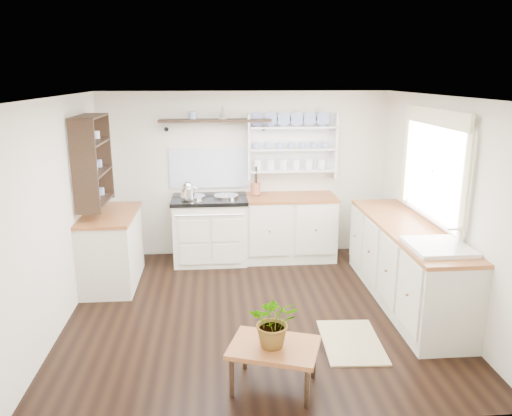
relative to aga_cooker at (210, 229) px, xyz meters
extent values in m
cube|color=black|center=(0.50, -1.57, -0.46)|extent=(4.00, 3.80, 0.01)
cube|color=#EDE4CD|center=(0.50, 0.33, 0.69)|extent=(4.00, 0.02, 2.30)
cube|color=#EDE4CD|center=(2.50, -1.57, 0.69)|extent=(0.02, 3.80, 2.30)
cube|color=#EDE4CD|center=(-1.50, -1.57, 0.69)|extent=(0.02, 3.80, 2.30)
cube|color=white|center=(0.50, -1.57, 1.84)|extent=(4.00, 3.80, 0.01)
cube|color=white|center=(2.46, -1.42, 1.04)|extent=(0.04, 1.40, 1.00)
cube|color=white|center=(2.44, -1.42, 1.04)|extent=(0.02, 1.50, 1.10)
cube|color=#FBEBC9|center=(2.42, -1.42, 1.62)|extent=(0.04, 1.55, 0.18)
cube|color=silver|center=(0.00, 0.00, -0.03)|extent=(0.98, 0.63, 0.86)
cube|color=black|center=(0.00, 0.00, 0.42)|extent=(1.02, 0.67, 0.05)
cylinder|color=silver|center=(-0.22, 0.00, 0.46)|extent=(0.33, 0.33, 0.03)
cylinder|color=silver|center=(0.22, 0.00, 0.46)|extent=(0.33, 0.33, 0.03)
cylinder|color=silver|center=(0.00, -0.36, 0.30)|extent=(0.88, 0.02, 0.02)
cube|color=beige|center=(1.10, 0.03, -0.02)|extent=(1.25, 0.60, 0.88)
cube|color=brown|center=(1.10, 0.03, 0.42)|extent=(1.27, 0.63, 0.04)
cube|color=beige|center=(2.20, -1.47, -0.02)|extent=(0.60, 2.40, 0.88)
cube|color=brown|center=(2.20, -1.47, 0.42)|extent=(0.62, 2.43, 0.04)
cube|color=white|center=(2.20, -2.22, 0.34)|extent=(0.55, 0.60, 0.28)
cylinder|color=silver|center=(2.40, -2.22, 0.54)|extent=(0.02, 0.02, 0.22)
cube|color=beige|center=(-1.20, -0.67, -0.02)|extent=(0.60, 1.10, 0.88)
cube|color=brown|center=(-1.20, -0.67, 0.42)|extent=(0.62, 1.13, 0.04)
cube|color=white|center=(1.15, 0.31, 1.09)|extent=(1.20, 0.03, 0.90)
cube|color=white|center=(1.15, 0.22, 1.09)|extent=(1.20, 0.22, 0.02)
cylinder|color=navy|center=(1.15, 0.23, 1.36)|extent=(0.20, 0.02, 0.20)
cube|color=black|center=(0.10, 0.20, 1.46)|extent=(1.50, 0.24, 0.04)
cone|color=black|center=(-0.55, 0.27, 1.35)|extent=(0.06, 0.20, 0.06)
cone|color=black|center=(0.75, 0.27, 1.35)|extent=(0.06, 0.20, 0.06)
cube|color=black|center=(-1.34, -0.67, 1.09)|extent=(0.28, 0.80, 1.05)
cylinder|color=#A8583D|center=(0.63, 0.11, 0.53)|extent=(0.14, 0.14, 0.16)
cube|color=brown|center=(0.53, -2.97, -0.10)|extent=(0.83, 0.70, 0.04)
cylinder|color=black|center=(0.18, -3.06, -0.29)|extent=(0.04, 0.04, 0.34)
cylinder|color=black|center=(0.31, -2.68, -0.29)|extent=(0.04, 0.04, 0.34)
cylinder|color=black|center=(0.76, -3.26, -0.29)|extent=(0.04, 0.04, 0.34)
cylinder|color=black|center=(0.88, -2.88, -0.29)|extent=(0.04, 0.04, 0.34)
imported|color=#3F7233|center=(0.53, -2.97, 0.14)|extent=(0.44, 0.40, 0.44)
cube|color=#967C57|center=(1.36, -2.33, -0.45)|extent=(0.59, 0.88, 0.02)
camera|label=1|loc=(0.09, -6.57, 2.04)|focal=35.00mm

